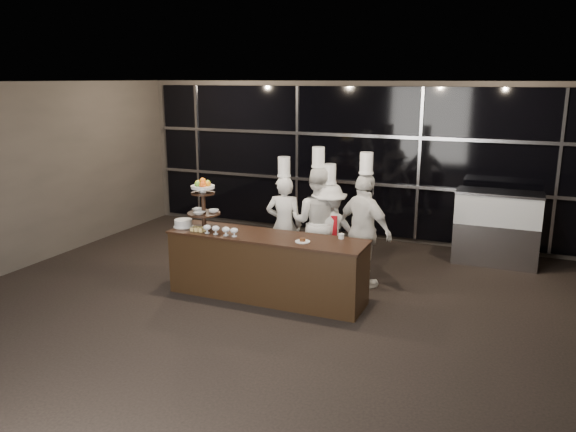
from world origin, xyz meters
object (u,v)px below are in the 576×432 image
at_px(chef_c, 329,230).
at_px(chef_a, 284,223).
at_px(layer_cake, 183,223).
at_px(chef_d, 364,230).
at_px(display_case, 497,224).
at_px(display_stand, 203,200).
at_px(chef_b, 318,221).
at_px(buffet_counter, 267,266).

bearing_deg(chef_c, chef_a, -173.46).
distance_m(layer_cake, chef_d, 2.66).
height_order(display_case, chef_d, chef_d).
height_order(display_stand, chef_b, chef_b).
bearing_deg(chef_b, buffet_counter, -106.50).
relative_size(display_stand, chef_a, 0.40).
xyz_separation_m(display_stand, chef_b, (1.34, 1.15, -0.46)).
bearing_deg(chef_a, display_stand, -126.42).
bearing_deg(chef_a, chef_d, -5.96).
distance_m(display_stand, display_case, 4.88).
bearing_deg(chef_c, display_stand, -142.42).
distance_m(display_stand, chef_c, 2.00).
bearing_deg(chef_c, layer_cake, -146.51).
height_order(buffet_counter, chef_b, chef_b).
bearing_deg(chef_b, display_case, 34.02).
height_order(layer_cake, chef_c, chef_c).
relative_size(buffet_counter, chef_d, 1.40).
relative_size(buffet_counter, display_case, 2.08).
distance_m(display_stand, chef_a, 1.45).
height_order(buffet_counter, layer_cake, layer_cake).
xyz_separation_m(layer_cake, chef_c, (1.84, 1.22, -0.21)).
distance_m(buffet_counter, chef_c, 1.31).
bearing_deg(chef_d, display_stand, -156.15).
height_order(chef_a, chef_b, chef_b).
bearing_deg(display_stand, chef_b, 40.57).
height_order(chef_b, chef_c, chef_b).
xyz_separation_m(buffet_counter, chef_b, (0.34, 1.15, 0.42)).
xyz_separation_m(chef_a, chef_d, (1.34, -0.14, 0.06)).
xyz_separation_m(buffet_counter, display_stand, (-1.00, -0.00, 0.87)).
height_order(display_stand, chef_c, chef_c).
distance_m(buffet_counter, layer_cake, 1.42).
bearing_deg(chef_b, layer_cake, -144.24).
bearing_deg(layer_cake, buffet_counter, 2.16).
relative_size(buffet_counter, chef_c, 1.58).
bearing_deg(buffet_counter, display_stand, -179.99).
bearing_deg(display_stand, display_case, 36.41).
relative_size(buffet_counter, layer_cake, 9.47).
bearing_deg(chef_c, chef_d, -19.62).
distance_m(buffet_counter, chef_b, 1.27).
xyz_separation_m(display_stand, chef_d, (2.14, 0.95, -0.46)).
height_order(buffet_counter, chef_a, chef_a).
bearing_deg(buffet_counter, chef_a, 100.39).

